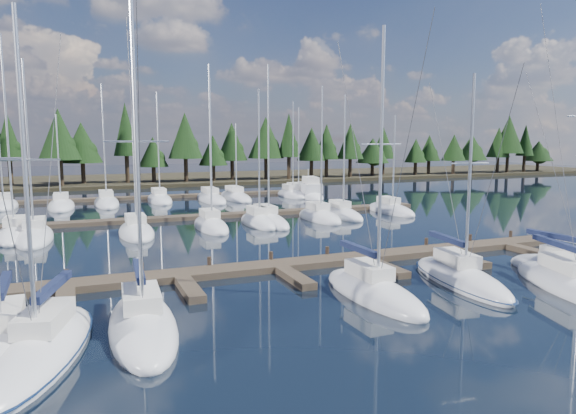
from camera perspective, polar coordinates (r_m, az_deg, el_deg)
name	(u,v)px	position (r m, az deg, el deg)	size (l,w,h in m)	color
ground	(226,236)	(43.24, -6.95, -3.18)	(260.00, 260.00, 0.00)	black
far_shore	(143,180)	(101.94, -15.84, 2.91)	(220.00, 30.00, 0.60)	#2D2719
main_dock	(280,268)	(31.44, -0.86, -6.81)	(44.00, 6.13, 0.90)	#483C2D
back_docks	(182,205)	(62.11, -11.69, 0.16)	(50.00, 21.80, 0.40)	#483C2D
front_sailboat_0	(3,345)	(22.72, -29.06, -13.26)	(2.87, 8.68, 13.30)	silver
front_sailboat_1	(42,350)	(21.65, -25.64, -14.10)	(5.14, 10.02, 13.25)	silver
front_sailboat_2	(143,325)	(22.81, -15.84, -12.50)	(3.20, 9.00, 14.37)	silver
front_sailboat_3	(373,292)	(26.77, 9.39, -9.27)	(2.68, 8.47, 14.09)	silver
front_sailboat_4	(460,278)	(30.49, 18.57, -7.53)	(3.98, 9.62, 12.21)	silver
front_sailboat_5	(571,285)	(31.42, 28.97, -7.59)	(5.39, 9.95, 16.60)	silver
front_sailboat_6	(574,273)	(34.23, 29.20, -6.46)	(3.26, 8.90, 12.94)	silver
back_sailboat_rows	(189,210)	(57.92, -10.89, -0.27)	(42.63, 32.86, 16.89)	silver
motor_yacht_right	(310,193)	(71.45, 2.43, 1.52)	(4.93, 9.90, 4.74)	silver
tree_line	(130,143)	(91.57, -17.19, 6.84)	(186.05, 11.66, 13.62)	black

